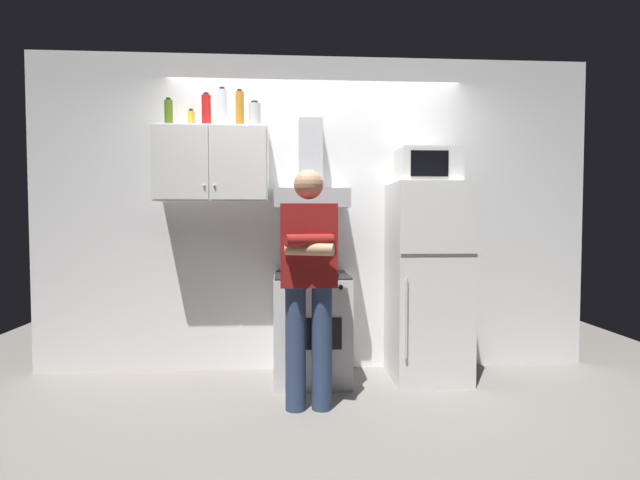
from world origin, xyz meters
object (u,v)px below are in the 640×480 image
object	(u,v)px
bottle_soda_red	(206,111)
bottle_vodka_clear	(222,108)
upper_cabinet	(213,165)
stove_oven	(312,327)
bottle_liquor_amber	(240,110)
microwave	(428,166)
refrigerator	(427,281)
bottle_spice_jar	(191,119)
person_standing	(309,279)
range_hood	(311,184)
bottle_canister_steel	(255,116)
bottle_olive_oil	(169,114)

from	to	relation	value
bottle_soda_red	bottle_vodka_clear	world-z (taller)	bottle_vodka_clear
upper_cabinet	bottle_vodka_clear	xyz separation A→B (m)	(0.08, -0.01, 0.45)
stove_oven	bottle_liquor_amber	distance (m)	1.87
bottle_vodka_clear	stove_oven	bearing A→B (deg)	-9.03
upper_cabinet	microwave	world-z (taller)	upper_cabinet
refrigerator	microwave	distance (m)	0.94
upper_cabinet	bottle_soda_red	distance (m)	0.44
bottle_spice_jar	bottle_soda_red	bearing A→B (deg)	1.09
bottle_liquor_amber	refrigerator	bearing A→B (deg)	-6.10
bottle_vodka_clear	person_standing	bearing A→B (deg)	-47.09
range_hood	bottle_liquor_amber	distance (m)	0.84
bottle_soda_red	bottle_canister_steel	world-z (taller)	bottle_soda_red
upper_cabinet	microwave	size ratio (longest dim) A/B	1.88
person_standing	bottle_olive_oil	xyz separation A→B (m)	(-1.10, 0.75, 1.26)
upper_cabinet	refrigerator	xyz separation A→B (m)	(1.75, -0.12, -0.95)
range_hood	bottle_olive_oil	size ratio (longest dim) A/B	3.17
refrigerator	bottle_liquor_amber	distance (m)	2.09
bottle_soda_red	stove_oven	bearing A→B (deg)	-10.48
person_standing	bottle_canister_steel	size ratio (longest dim) A/B	7.24
person_standing	bottle_soda_red	distance (m)	1.70
stove_oven	refrigerator	world-z (taller)	refrigerator
stove_oven	bottle_canister_steel	distance (m)	1.79
microwave	bottle_vodka_clear	world-z (taller)	bottle_vodka_clear
stove_oven	range_hood	size ratio (longest dim) A/B	1.17
bottle_spice_jar	bottle_liquor_amber	world-z (taller)	bottle_liquor_amber
range_hood	person_standing	world-z (taller)	range_hood
bottle_vodka_clear	bottle_olive_oil	xyz separation A→B (m)	(-0.44, 0.03, -0.04)
refrigerator	bottle_vodka_clear	world-z (taller)	bottle_vodka_clear
stove_oven	person_standing	world-z (taller)	person_standing
refrigerator	bottle_vodka_clear	xyz separation A→B (m)	(-1.67, 0.11, 1.40)
bottle_vodka_clear	microwave	bearing A→B (deg)	-3.27
range_hood	bottle_liquor_amber	size ratio (longest dim) A/B	2.35
bottle_canister_steel	bottle_spice_jar	bearing A→B (deg)	-178.91
refrigerator	bottle_liquor_amber	xyz separation A→B (m)	(-1.53, 0.16, 1.40)
bottle_liquor_amber	bottle_canister_steel	bearing A→B (deg)	0.33
bottle_canister_steel	bottle_olive_oil	world-z (taller)	bottle_olive_oil
refrigerator	bottle_canister_steel	world-z (taller)	bottle_canister_steel
bottle_liquor_amber	bottle_olive_oil	bearing A→B (deg)	-178.26
microwave	bottle_liquor_amber	bearing A→B (deg)	174.58
bottle_spice_jar	bottle_canister_steel	world-z (taller)	bottle_canister_steel
person_standing	bottle_olive_oil	distance (m)	1.84
range_hood	bottle_olive_oil	world-z (taller)	bottle_olive_oil
range_hood	bottle_olive_oil	xyz separation A→B (m)	(-1.15, 0.02, 0.56)
bottle_canister_steel	bottle_olive_oil	distance (m)	0.69
bottle_vodka_clear	bottle_spice_jar	bearing A→B (deg)	170.87
upper_cabinet	range_hood	xyz separation A→B (m)	(0.80, 0.00, -0.15)
upper_cabinet	stove_oven	distance (m)	1.55
person_standing	microwave	bearing A→B (deg)	32.00
range_hood	bottle_liquor_amber	bearing A→B (deg)	176.27
bottle_liquor_amber	bottle_vodka_clear	bearing A→B (deg)	-159.51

